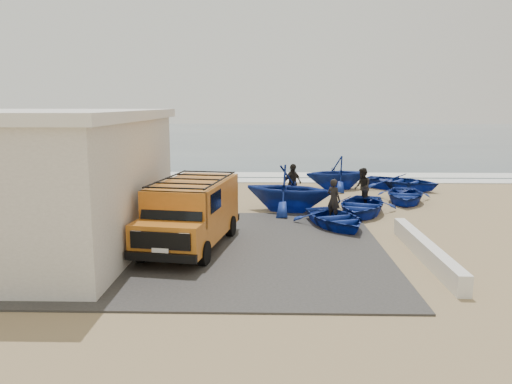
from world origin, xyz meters
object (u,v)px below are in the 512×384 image
object	(u,v)px
building	(14,180)
fisherman_front	(334,199)
fisherman_middle	(362,187)
boat_near_right	(361,206)
boat_mid_right	(405,195)
parapet	(426,250)
boat_far_left	(337,173)
fisherman_back	(292,183)
boat_mid_left	(289,188)
van	(191,211)
boat_far_right	(401,182)
boat_near_left	(335,218)

from	to	relation	value
building	fisherman_front	distance (m)	11.31
fisherman_middle	fisherman_front	bearing A→B (deg)	-33.86
boat_near_right	boat_mid_right	world-z (taller)	boat_near_right
parapet	boat_mid_right	xyz separation A→B (m)	(1.69, 8.62, 0.08)
boat_far_left	fisherman_back	world-z (taller)	fisherman_back
boat_far_left	fisherman_front	xyz separation A→B (m)	(-1.08, -7.15, -0.08)
boat_mid_left	boat_mid_right	distance (m)	5.84
boat_mid_right	fisherman_back	size ratio (longest dim) A/B	1.89
van	fisherman_front	bearing A→B (deg)	47.63
boat_mid_right	boat_far_right	bearing A→B (deg)	91.13
parapet	van	distance (m)	7.16
boat_far_right	fisherman_front	bearing A→B (deg)	-176.56
parapet	boat_near_right	bearing A→B (deg)	97.41
boat_near_left	boat_far_left	bearing A→B (deg)	62.31
boat_mid_right	boat_near_left	bearing A→B (deg)	-114.83
boat_mid_left	boat_far_right	xyz separation A→B (m)	(6.21, 5.65, -0.58)
building	parapet	world-z (taller)	building
boat_mid_left	boat_far_right	bearing A→B (deg)	-27.48
van	fisherman_front	size ratio (longest dim) A/B	3.29
boat_far_right	fisherman_middle	world-z (taller)	fisherman_middle
boat_mid_right	boat_far_right	distance (m)	3.67
fisherman_front	boat_far_right	bearing A→B (deg)	-78.50
fisherman_front	boat_mid_left	bearing A→B (deg)	2.84
van	fisherman_middle	size ratio (longest dim) A/B	3.09
boat_near_left	boat_near_right	xyz separation A→B (m)	(1.35, 2.23, 0.03)
van	fisherman_middle	bearing A→B (deg)	54.03
fisherman_front	fisherman_middle	world-z (taller)	fisherman_middle
boat_far_left	fisherman_back	xyz separation A→B (m)	(-2.54, -3.80, 0.02)
parapet	boat_near_left	distance (m)	4.34
van	boat_mid_left	bearing A→B (deg)	68.11
fisherman_middle	fisherman_back	xyz separation A→B (m)	(-3.05, 0.77, 0.04)
fisherman_back	fisherman_middle	bearing A→B (deg)	-54.72
boat_mid_left	fisherman_front	size ratio (longest dim) A/B	2.31
boat_near_right	building	bearing A→B (deg)	-137.62
building	fisherman_front	xyz separation A→B (m)	(10.46, 4.09, -1.35)
boat_mid_left	boat_mid_right	world-z (taller)	boat_mid_left
boat_far_left	parapet	bearing A→B (deg)	-9.26
boat_near_left	boat_mid_left	distance (m)	3.28
boat_near_left	boat_mid_right	size ratio (longest dim) A/B	0.99
parapet	boat_near_left	world-z (taller)	boat_near_left
parapet	fisherman_middle	distance (m)	7.69
boat_mid_left	fisherman_front	bearing A→B (deg)	-110.73
fisherman_front	parapet	bearing A→B (deg)	155.62
boat_far_left	van	bearing A→B (deg)	-42.37
building	fisherman_middle	size ratio (longest dim) A/B	5.45
boat_near_left	boat_far_right	xyz separation A→B (m)	(4.60, 8.43, 0.06)
boat_far_left	fisherman_middle	xyz separation A→B (m)	(0.50, -4.58, -0.03)
parapet	boat_near_left	bearing A→B (deg)	119.43
boat_mid_left	boat_far_left	world-z (taller)	boat_mid_left
boat_mid_right	boat_far_left	distance (m)	4.51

